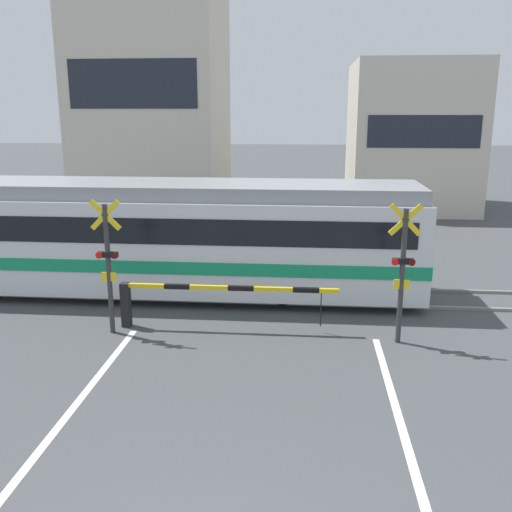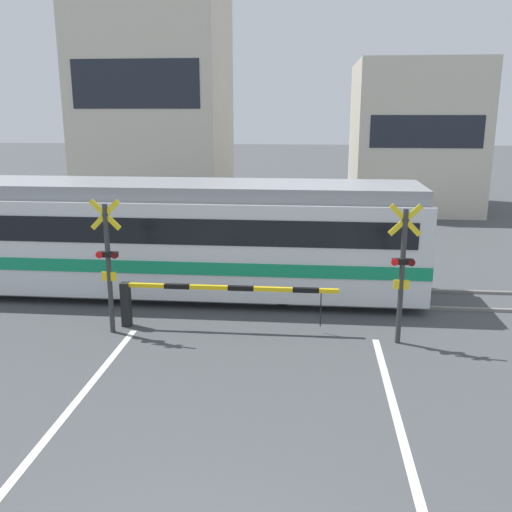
{
  "view_description": "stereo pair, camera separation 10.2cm",
  "coord_description": "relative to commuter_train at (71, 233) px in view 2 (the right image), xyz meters",
  "views": [
    {
      "loc": [
        1.12,
        -4.13,
        4.85
      ],
      "look_at": [
        0.0,
        8.46,
        1.6
      ],
      "focal_mm": 40.0,
      "sensor_mm": 36.0,
      "label": 1
    },
    {
      "loc": [
        1.22,
        -4.12,
        4.85
      ],
      "look_at": [
        0.0,
        8.46,
        1.6
      ],
      "focal_mm": 40.0,
      "sensor_mm": 36.0,
      "label": 2
    }
  ],
  "objects": [
    {
      "name": "crossing_barrier_near",
      "position": [
        3.76,
        -2.52,
        -0.83
      ],
      "size": [
        4.93,
        0.2,
        1.04
      ],
      "color": "black",
      "rests_on": "ground_plane"
    },
    {
      "name": "rail_track_near",
      "position": [
        5.24,
        -0.72,
        -1.58
      ],
      "size": [
        50.0,
        0.1,
        0.08
      ],
      "color": "gray",
      "rests_on": "ground_plane"
    },
    {
      "name": "crossing_barrier_far",
      "position": [
        6.72,
        3.23,
        -0.83
      ],
      "size": [
        4.93,
        0.2,
        1.04
      ],
      "color": "black",
      "rests_on": "ground_plane"
    },
    {
      "name": "building_right_of_street",
      "position": [
        11.48,
        15.13,
        1.94
      ],
      "size": [
        5.87,
        6.87,
        7.12
      ],
      "color": "beige",
      "rests_on": "ground_plane"
    },
    {
      "name": "crossing_signal_left",
      "position": [
        2.1,
        -2.93,
        0.04
      ],
      "size": [
        0.68,
        0.15,
        3.02
      ],
      "color": "#333333",
      "rests_on": "ground_plane"
    },
    {
      "name": "pedestrian",
      "position": [
        6.51,
        5.53,
        -0.74
      ],
      "size": [
        0.38,
        0.22,
        1.55
      ],
      "color": "#33384C",
      "rests_on": "ground_plane"
    },
    {
      "name": "crossing_signal_right",
      "position": [
        8.39,
        -2.93,
        0.04
      ],
      "size": [
        0.68,
        0.15,
        3.02
      ],
      "color": "#333333",
      "rests_on": "ground_plane"
    },
    {
      "name": "rail_track_far",
      "position": [
        5.24,
        0.72,
        -1.58
      ],
      "size": [
        50.0,
        0.1,
        0.08
      ],
      "color": "gray",
      "rests_on": "ground_plane"
    },
    {
      "name": "building_left_of_street",
      "position": [
        -1.59,
        15.13,
        3.83
      ],
      "size": [
        7.08,
        6.87,
        10.89
      ],
      "color": "beige",
      "rests_on": "ground_plane"
    },
    {
      "name": "commuter_train",
      "position": [
        0.0,
        0.0,
        0.0
      ],
      "size": [
        18.76,
        2.71,
        3.02
      ],
      "color": "silver",
      "rests_on": "ground_plane"
    }
  ]
}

